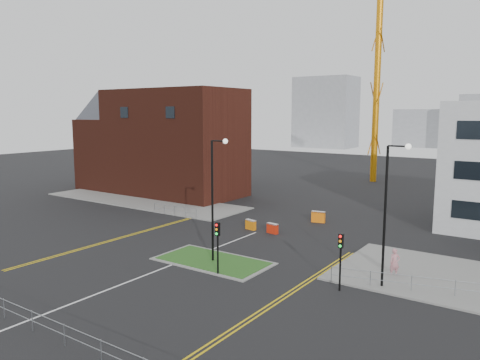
% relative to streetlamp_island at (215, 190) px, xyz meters
% --- Properties ---
extents(ground, '(200.00, 200.00, 0.00)m').
position_rel_streetlamp_island_xyz_m(ground, '(-2.22, -8.00, -5.41)').
color(ground, black).
rests_on(ground, ground).
extents(pavement_left, '(28.00, 8.00, 0.12)m').
position_rel_streetlamp_island_xyz_m(pavement_left, '(-22.22, 14.00, -5.35)').
color(pavement_left, slate).
rests_on(pavement_left, ground).
extents(island_kerb, '(8.60, 4.60, 0.08)m').
position_rel_streetlamp_island_xyz_m(island_kerb, '(-0.22, 0.00, -5.37)').
color(island_kerb, slate).
rests_on(island_kerb, ground).
extents(grass_island, '(8.00, 4.00, 0.12)m').
position_rel_streetlamp_island_xyz_m(grass_island, '(-0.22, 0.00, -5.35)').
color(grass_island, '#22541C').
rests_on(grass_island, ground).
extents(brick_building, '(24.20, 10.07, 14.24)m').
position_rel_streetlamp_island_xyz_m(brick_building, '(-25.19, 20.00, 1.44)').
color(brick_building, '#471B11').
rests_on(brick_building, ground).
extents(streetlamp_island, '(1.46, 0.36, 9.18)m').
position_rel_streetlamp_island_xyz_m(streetlamp_island, '(0.00, 0.00, 0.00)').
color(streetlamp_island, black).
rests_on(streetlamp_island, ground).
extents(streetlamp_right_near, '(1.46, 0.36, 9.18)m').
position_rel_streetlamp_island_xyz_m(streetlamp_right_near, '(12.00, 2.00, 0.00)').
color(streetlamp_right_near, black).
rests_on(streetlamp_right_near, ground).
extents(traffic_light_island, '(0.28, 0.33, 3.65)m').
position_rel_streetlamp_island_xyz_m(traffic_light_island, '(1.78, -2.02, -2.85)').
color(traffic_light_island, black).
rests_on(traffic_light_island, ground).
extents(traffic_light_right, '(0.28, 0.33, 3.65)m').
position_rel_streetlamp_island_xyz_m(traffic_light_right, '(9.78, -0.02, -2.85)').
color(traffic_light_right, black).
rests_on(traffic_light_right, ground).
extents(railing_front, '(24.05, 0.05, 1.10)m').
position_rel_streetlamp_island_xyz_m(railing_front, '(-2.22, -14.00, -4.63)').
color(railing_front, gray).
rests_on(railing_front, ground).
extents(railing_left, '(6.05, 0.05, 1.10)m').
position_rel_streetlamp_island_xyz_m(railing_left, '(-13.22, 10.00, -4.67)').
color(railing_left, gray).
rests_on(railing_left, ground).
extents(centre_line, '(0.15, 30.00, 0.01)m').
position_rel_streetlamp_island_xyz_m(centre_line, '(-2.22, -6.00, -5.41)').
color(centre_line, silver).
rests_on(centre_line, ground).
extents(yellow_left_a, '(0.12, 24.00, 0.01)m').
position_rel_streetlamp_island_xyz_m(yellow_left_a, '(-11.22, 2.00, -5.41)').
color(yellow_left_a, gold).
rests_on(yellow_left_a, ground).
extents(yellow_left_b, '(0.12, 24.00, 0.01)m').
position_rel_streetlamp_island_xyz_m(yellow_left_b, '(-10.92, 2.00, -5.41)').
color(yellow_left_b, gold).
rests_on(yellow_left_b, ground).
extents(yellow_right_a, '(0.12, 20.00, 0.01)m').
position_rel_streetlamp_island_xyz_m(yellow_right_a, '(7.28, -2.00, -5.41)').
color(yellow_right_a, gold).
rests_on(yellow_right_a, ground).
extents(yellow_right_b, '(0.12, 20.00, 0.01)m').
position_rel_streetlamp_island_xyz_m(yellow_right_b, '(7.58, -2.00, -5.41)').
color(yellow_right_b, gold).
rests_on(yellow_right_b, ground).
extents(skyline_a, '(18.00, 12.00, 22.00)m').
position_rel_streetlamp_island_xyz_m(skyline_a, '(-42.22, 112.00, 5.59)').
color(skyline_a, gray).
rests_on(skyline_a, ground).
extents(skyline_d, '(30.00, 12.00, 12.00)m').
position_rel_streetlamp_island_xyz_m(skyline_d, '(-10.22, 132.00, 0.59)').
color(skyline_d, gray).
rests_on(skyline_d, ground).
extents(pedestrian, '(0.83, 0.80, 1.92)m').
position_rel_streetlamp_island_xyz_m(pedestrian, '(11.81, 4.54, -4.45)').
color(pedestrian, '#C68089').
rests_on(pedestrian, ground).
extents(barrier_left, '(1.18, 0.62, 0.94)m').
position_rel_streetlamp_island_xyz_m(barrier_left, '(-3.22, 9.66, -4.90)').
color(barrier_left, orange).
rests_on(barrier_left, ground).
extents(barrier_mid, '(1.40, 0.69, 1.13)m').
position_rel_streetlamp_island_xyz_m(barrier_mid, '(0.78, 16.00, -4.80)').
color(barrier_mid, orange).
rests_on(barrier_mid, ground).
extents(barrier_right, '(1.16, 0.55, 0.94)m').
position_rel_streetlamp_island_xyz_m(barrier_right, '(-0.79, 9.61, -4.90)').
color(barrier_right, red).
rests_on(barrier_right, ground).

